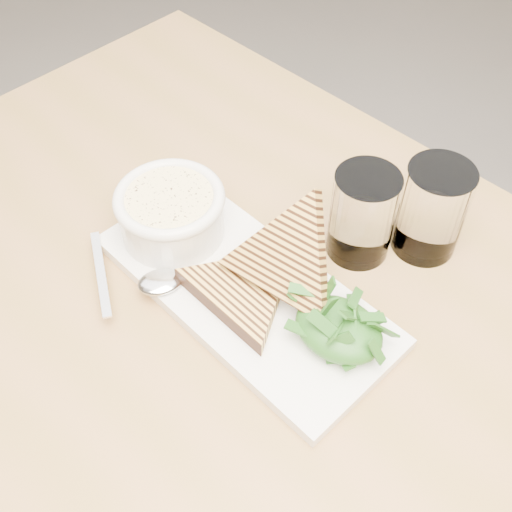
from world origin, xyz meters
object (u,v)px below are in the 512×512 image
Objects in this scene: soup_bowl at (172,217)px; glass_far at (432,210)px; glass_near at (362,215)px; platter at (245,290)px; table_top at (265,369)px.

glass_far reaches higher than soup_bowl.
glass_far is (0.06, 0.06, 0.00)m from glass_near.
glass_far is (0.24, 0.19, 0.02)m from soup_bowl.
soup_bowl is 0.23m from glass_near.
glass_far reaches higher than glass_near.
platter is 2.90× the size of soup_bowl.
soup_bowl reaches higher than table_top.
glass_far is at bearing 43.55° from glass_near.
glass_near reaches higher than table_top.
platter is 0.24m from glass_far.
table_top is 10.63× the size of glass_near.
glass_near is at bearing 93.34° from table_top.
glass_near is (0.06, 0.14, 0.05)m from platter.
table_top is at bearing -86.66° from glass_near.
platter is 3.03× the size of glass_far.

